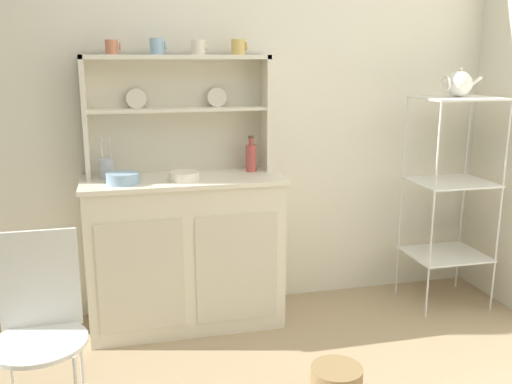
{
  "coord_description": "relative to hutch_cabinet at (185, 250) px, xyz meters",
  "views": [
    {
      "loc": [
        -0.66,
        -1.64,
        1.49
      ],
      "look_at": [
        0.01,
        1.12,
        0.81
      ],
      "focal_mm": 39.4,
      "sensor_mm": 36.0,
      "label": 1
    }
  ],
  "objects": [
    {
      "name": "cup_sky_1",
      "position": [
        -0.1,
        0.12,
        1.11
      ],
      "size": [
        0.09,
        0.07,
        0.09
      ],
      "color": "#8EB2D1",
      "rests_on": "hutch_shelf_unit"
    },
    {
      "name": "hutch_shelf_unit",
      "position": [
        0.0,
        0.16,
        0.8
      ],
      "size": [
        1.02,
        0.18,
        0.65
      ],
      "color": "beige",
      "rests_on": "hutch_cabinet"
    },
    {
      "name": "floor_basket",
      "position": [
        0.56,
        -0.92,
        -0.36
      ],
      "size": [
        0.23,
        0.23,
        0.16
      ],
      "primitive_type": "cylinder",
      "color": "#93754C",
      "rests_on": "ground"
    },
    {
      "name": "cup_cream_2",
      "position": [
        0.12,
        0.12,
        1.11
      ],
      "size": [
        0.09,
        0.08,
        0.08
      ],
      "color": "silver",
      "rests_on": "hutch_shelf_unit"
    },
    {
      "name": "cup_terracotta_0",
      "position": [
        -0.34,
        0.12,
        1.11
      ],
      "size": [
        0.08,
        0.07,
        0.08
      ],
      "color": "#C67556",
      "rests_on": "hutch_shelf_unit"
    },
    {
      "name": "utensil_jar",
      "position": [
        -0.4,
        0.08,
        0.48
      ],
      "size": [
        0.08,
        0.08,
        0.22
      ],
      "color": "#B2B7C6",
      "rests_on": "hutch_cabinet"
    },
    {
      "name": "bakers_rack",
      "position": [
        1.59,
        -0.09,
        0.35
      ],
      "size": [
        0.46,
        0.39,
        1.27
      ],
      "color": "silver",
      "rests_on": "ground"
    },
    {
      "name": "porcelain_teapot",
      "position": [
        1.59,
        -0.09,
        0.91
      ],
      "size": [
        0.24,
        0.15,
        0.17
      ],
      "color": "white",
      "rests_on": "bakers_rack"
    },
    {
      "name": "cup_gold_3",
      "position": [
        0.34,
        0.12,
        1.11
      ],
      "size": [
        0.09,
        0.08,
        0.08
      ],
      "color": "#DBB760",
      "rests_on": "hutch_shelf_unit"
    },
    {
      "name": "bowl_mixing_large",
      "position": [
        -0.32,
        -0.07,
        0.44
      ],
      "size": [
        0.17,
        0.17,
        0.06
      ],
      "primitive_type": "cylinder",
      "color": "#8EB2D1",
      "rests_on": "hutch_cabinet"
    },
    {
      "name": "jam_bottle",
      "position": [
        0.4,
        0.09,
        0.5
      ],
      "size": [
        0.06,
        0.06,
        0.2
      ],
      "color": "#B74C47",
      "rests_on": "hutch_cabinet"
    },
    {
      "name": "bowl_floral_medium",
      "position": [
        0.0,
        -0.07,
        0.44
      ],
      "size": [
        0.16,
        0.16,
        0.05
      ],
      "primitive_type": "cylinder",
      "color": "silver",
      "rests_on": "hutch_cabinet"
    },
    {
      "name": "wire_chair",
      "position": [
        -0.66,
        -0.89,
        0.08
      ],
      "size": [
        0.36,
        0.36,
        0.85
      ],
      "rotation": [
        0.0,
        0.0,
        0.04
      ],
      "color": "white",
      "rests_on": "ground"
    },
    {
      "name": "hutch_cabinet",
      "position": [
        0.0,
        0.0,
        0.0
      ],
      "size": [
        1.09,
        0.45,
        0.86
      ],
      "color": "silver",
      "rests_on": "ground"
    },
    {
      "name": "wall_back",
      "position": [
        0.34,
        0.26,
        0.81
      ],
      "size": [
        3.84,
        0.05,
        2.5
      ],
      "primitive_type": "cube",
      "color": "silver",
      "rests_on": "ground"
    }
  ]
}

